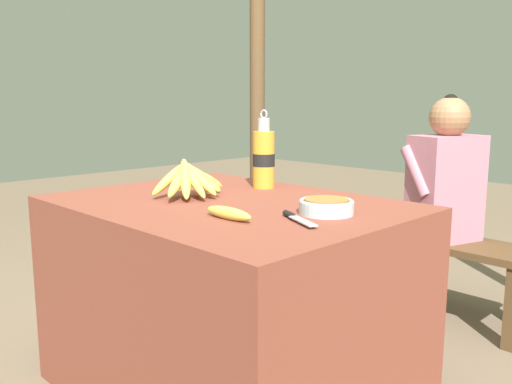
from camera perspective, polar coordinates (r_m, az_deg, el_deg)
name	(u,v)px	position (r m, az deg, el deg)	size (l,w,h in m)	color
market_counter	(229,299)	(2.05, -2.88, -11.21)	(1.24, 0.93, 0.74)	brown
banana_bunch_ripe	(191,179)	(2.02, -6.86, 1.39)	(0.20, 0.31, 0.16)	#4C381E
serving_bowl	(326,206)	(1.74, 7.43, -1.42)	(0.18, 0.18, 0.05)	silver
water_bottle	(264,158)	(2.22, 0.82, 3.62)	(0.09, 0.09, 0.32)	gold
loose_banana_front	(229,213)	(1.65, -2.91, -2.24)	(0.19, 0.04, 0.04)	#E0C64C
knife	(295,217)	(1.65, 4.08, -2.66)	(0.19, 0.10, 0.02)	#BCBCC1
wooden_bench	(382,238)	(3.05, 13.09, -4.75)	(1.70, 0.32, 0.41)	brown
seated_vendor	(438,193)	(2.82, 18.65, -0.07)	(0.46, 0.43, 1.12)	#232328
banana_bunch_green	(320,204)	(3.27, 6.74, -1.30)	(0.17, 0.27, 0.14)	#4C381E
support_post_near	(257,72)	(3.87, 0.14, 12.51)	(0.10, 0.10, 2.57)	brown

